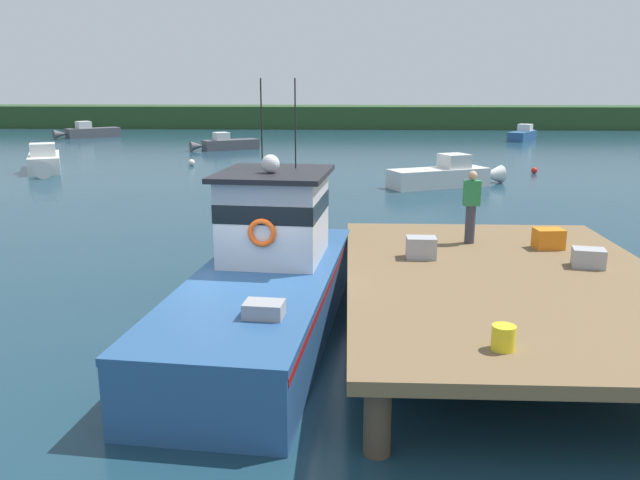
# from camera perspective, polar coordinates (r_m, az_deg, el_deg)

# --- Properties ---
(ground_plane) EXTENTS (200.00, 200.00, 0.00)m
(ground_plane) POSITION_cam_1_polar(r_m,az_deg,el_deg) (12.52, -5.93, -8.18)
(ground_plane) COLOR #193847
(dock) EXTENTS (6.00, 9.00, 1.20)m
(dock) POSITION_cam_1_polar(r_m,az_deg,el_deg) (12.40, 16.50, -3.65)
(dock) COLOR #4C3D2D
(dock) RESTS_ON ground
(main_fishing_boat) EXTENTS (3.31, 9.93, 4.80)m
(main_fishing_boat) POSITION_cam_1_polar(r_m,az_deg,el_deg) (12.52, -4.62, -3.27)
(main_fishing_boat) COLOR #285184
(main_fishing_boat) RESTS_ON ground
(crate_stack_near_edge) EXTENTS (0.61, 0.45, 0.44)m
(crate_stack_near_edge) POSITION_cam_1_polar(r_m,az_deg,el_deg) (13.16, 9.08, -0.67)
(crate_stack_near_edge) COLOR #9E9EA3
(crate_stack_near_edge) RESTS_ON dock
(crate_single_far) EXTENTS (0.68, 0.55, 0.37)m
(crate_single_far) POSITION_cam_1_polar(r_m,az_deg,el_deg) (13.43, 22.99, -1.49)
(crate_single_far) COLOR #9E9EA3
(crate_single_far) RESTS_ON dock
(crate_single_by_cleat) EXTENTS (0.64, 0.50, 0.44)m
(crate_single_by_cleat) POSITION_cam_1_polar(r_m,az_deg,el_deg) (14.63, 19.85, 0.11)
(crate_single_by_cleat) COLOR orange
(crate_single_by_cleat) RESTS_ON dock
(bait_bucket) EXTENTS (0.32, 0.32, 0.34)m
(bait_bucket) POSITION_cam_1_polar(r_m,az_deg,el_deg) (8.93, 16.16, -8.43)
(bait_bucket) COLOR yellow
(bait_bucket) RESTS_ON dock
(deckhand_by_the_boat) EXTENTS (0.36, 0.22, 1.63)m
(deckhand_by_the_boat) POSITION_cam_1_polar(r_m,az_deg,el_deg) (14.51, 13.44, 3.04)
(deckhand_by_the_boat) COLOR #383842
(deckhand_by_the_boat) RESTS_ON dock
(moored_boat_near_channel) EXTENTS (5.92, 3.53, 1.52)m
(moored_boat_near_channel) POSITION_cam_1_polar(r_m,az_deg,el_deg) (30.62, 11.28, 5.71)
(moored_boat_near_channel) COLOR silver
(moored_boat_near_channel) RESTS_ON ground
(moored_boat_mid_harbor) EXTENTS (5.22, 4.61, 1.48)m
(moored_boat_mid_harbor) POSITION_cam_1_polar(r_m,az_deg,el_deg) (62.57, -20.09, 9.11)
(moored_boat_mid_harbor) COLOR #4C4C51
(moored_boat_mid_harbor) RESTS_ON ground
(moored_boat_off_the_point) EXTENTS (4.91, 3.49, 1.30)m
(moored_boat_off_the_point) POSITION_cam_1_polar(r_m,az_deg,el_deg) (47.95, -8.44, 8.55)
(moored_boat_off_the_point) COLOR #4C4C51
(moored_boat_off_the_point) RESTS_ON ground
(moored_boat_far_right) EXTENTS (3.73, 6.20, 1.59)m
(moored_boat_far_right) POSITION_cam_1_polar(r_m,az_deg,el_deg) (38.51, -23.55, 6.47)
(moored_boat_far_right) COLOR silver
(moored_boat_far_right) RESTS_ON ground
(moored_boat_outer_mooring) EXTENTS (3.63, 5.13, 1.36)m
(moored_boat_outer_mooring) POSITION_cam_1_polar(r_m,az_deg,el_deg) (58.89, 17.82, 9.01)
(moored_boat_outer_mooring) COLOR #285184
(moored_boat_outer_mooring) RESTS_ON ground
(mooring_buoy_spare_mooring) EXTENTS (0.36, 0.36, 0.36)m
(mooring_buoy_spare_mooring) POSITION_cam_1_polar(r_m,az_deg,el_deg) (33.15, -8.75, 5.81)
(mooring_buoy_spare_mooring) COLOR silver
(mooring_buoy_spare_mooring) RESTS_ON ground
(mooring_buoy_outer) EXTENTS (0.33, 0.33, 0.33)m
(mooring_buoy_outer) POSITION_cam_1_polar(r_m,az_deg,el_deg) (36.53, 18.71, 5.95)
(mooring_buoy_outer) COLOR red
(mooring_buoy_outer) RESTS_ON ground
(mooring_buoy_inshore) EXTENTS (0.40, 0.40, 0.40)m
(mooring_buoy_inshore) POSITION_cam_1_polar(r_m,az_deg,el_deg) (38.69, -11.48, 6.84)
(mooring_buoy_inshore) COLOR silver
(mooring_buoy_inshore) RESTS_ON ground
(far_shoreline) EXTENTS (120.00, 8.00, 2.40)m
(far_shoreline) POSITION_cam_1_polar(r_m,az_deg,el_deg) (73.59, 1.15, 11.04)
(far_shoreline) COLOR #284723
(far_shoreline) RESTS_ON ground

